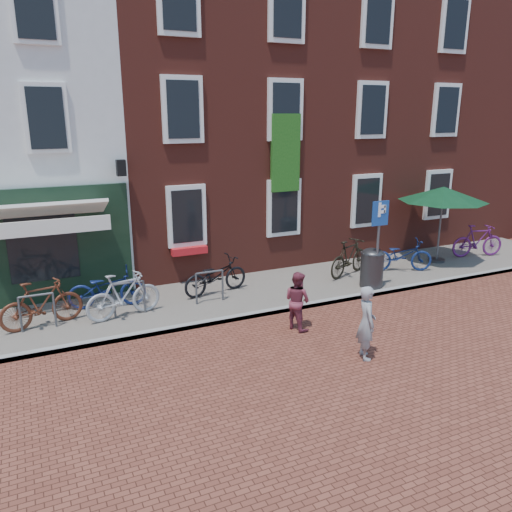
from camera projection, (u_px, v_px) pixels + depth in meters
name	position (u px, v px, depth m)	size (l,w,h in m)	color
ground	(207.00, 327.00, 11.57)	(80.00, 80.00, 0.00)	brown
sidewalk	(224.00, 297.00, 13.27)	(24.00, 3.00, 0.10)	slate
building_brick_mid	(191.00, 104.00, 17.12)	(6.00, 8.00, 10.00)	maroon
building_brick_right	(339.00, 105.00, 19.53)	(6.00, 8.00, 10.00)	maroon
filler_right	(463.00, 118.00, 22.27)	(7.00, 8.00, 9.00)	maroon
litter_bin	(372.00, 266.00, 13.79)	(0.63, 0.63, 1.15)	#323234
parking_sign	(379.00, 230.00, 13.27)	(0.50, 0.08, 2.43)	#4C4C4F
parasol	(443.00, 191.00, 15.66)	(2.73, 2.73, 2.52)	#4C4C4F
woman	(366.00, 322.00, 9.92)	(0.55, 0.36, 1.51)	gray
boy	(297.00, 300.00, 11.31)	(0.65, 0.51, 1.34)	brown
bicycle_1	(41.00, 304.00, 11.20)	(0.51, 1.80, 1.08)	#562717
bicycle_2	(107.00, 288.00, 12.35)	(0.65, 1.86, 0.98)	navy
bicycle_3	(123.00, 295.00, 11.72)	(0.51, 1.80, 1.08)	#A1A1A3
bicycle_4	(216.00, 276.00, 13.29)	(0.65, 1.86, 0.98)	black
bicycle_5	(349.00, 258.00, 14.76)	(0.51, 1.80, 1.08)	black
bicycle_6	(401.00, 255.00, 15.19)	(0.65, 1.86, 0.98)	navy
bicycle_7	(478.00, 241.00, 16.68)	(0.51, 1.80, 1.08)	#59195A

